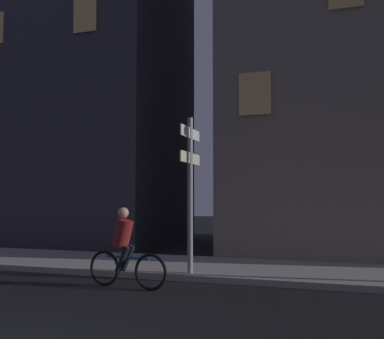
% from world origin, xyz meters
% --- Properties ---
extents(sidewalk_kerb, '(40.00, 3.17, 0.14)m').
position_xyz_m(sidewalk_kerb, '(0.00, 7.13, 0.07)').
color(sidewalk_kerb, '#9E9991').
rests_on(sidewalk_kerb, ground_plane).
extents(signpost, '(0.12, 1.32, 3.48)m').
position_xyz_m(signpost, '(0.57, 5.87, 2.18)').
color(signpost, gray).
rests_on(signpost, sidewalk_kerb).
extents(cyclist, '(1.81, 0.38, 1.61)m').
position_xyz_m(cyclist, '(-0.38, 4.55, 0.75)').
color(cyclist, black).
rests_on(cyclist, ground_plane).
extents(building_right_block, '(9.84, 9.65, 16.61)m').
position_xyz_m(building_right_block, '(5.24, 13.44, 8.31)').
color(building_right_block, slate).
rests_on(building_right_block, ground_plane).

